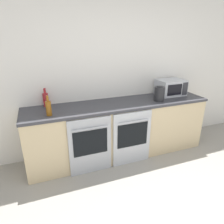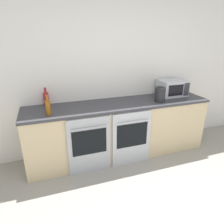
# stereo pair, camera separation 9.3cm
# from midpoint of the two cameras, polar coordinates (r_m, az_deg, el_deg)

# --- Properties ---
(wall_back) EXTENTS (10.00, 0.06, 2.60)m
(wall_back) POSITION_cam_midpoint_polar(r_m,az_deg,el_deg) (3.34, 0.93, 10.82)
(wall_back) COLOR silver
(wall_back) RESTS_ON ground_plane
(counter_back) EXTENTS (2.92, 0.65, 0.90)m
(counter_back) POSITION_cam_midpoint_polar(r_m,az_deg,el_deg) (3.29, 2.87, -4.89)
(counter_back) COLOR #D1B789
(counter_back) RESTS_ON ground_plane
(oven_left) EXTENTS (0.61, 0.06, 0.86)m
(oven_left) POSITION_cam_midpoint_polar(r_m,az_deg,el_deg) (2.87, -5.52, -9.54)
(oven_left) COLOR #A8AAAF
(oven_left) RESTS_ON ground_plane
(oven_right) EXTENTS (0.61, 0.06, 0.86)m
(oven_right) POSITION_cam_midpoint_polar(r_m,az_deg,el_deg) (3.06, 6.49, -7.52)
(oven_right) COLOR #B7BABF
(oven_right) RESTS_ON ground_plane
(microwave) EXTENTS (0.47, 0.35, 0.27)m
(microwave) POSITION_cam_midpoint_polar(r_m,az_deg,el_deg) (3.66, 17.47, 6.61)
(microwave) COLOR #B7BABF
(microwave) RESTS_ON counter_back
(bottle_amber) EXTENTS (0.07, 0.07, 0.27)m
(bottle_amber) POSITION_cam_midpoint_polar(r_m,az_deg,el_deg) (2.74, -16.90, 1.34)
(bottle_amber) COLOR #8C5114
(bottle_amber) RESTS_ON counter_back
(bottle_red) EXTENTS (0.08, 0.08, 0.27)m
(bottle_red) POSITION_cam_midpoint_polar(r_m,az_deg,el_deg) (3.11, -17.50, 3.66)
(bottle_red) COLOR maroon
(bottle_red) RESTS_ON counter_back
(kettle) EXTENTS (0.17, 0.17, 0.24)m
(kettle) POSITION_cam_midpoint_polar(r_m,az_deg,el_deg) (3.27, 14.32, 4.94)
(kettle) COLOR #232326
(kettle) RESTS_ON counter_back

